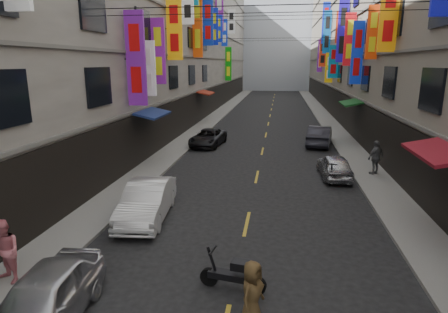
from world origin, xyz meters
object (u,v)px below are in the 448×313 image
(scooter_crossing, at_px, (234,275))
(car_right_mid, at_px, (334,166))
(pedestrian_crossing, at_px, (252,294))
(car_left_far, at_px, (208,138))
(car_right_far, at_px, (320,136))
(pedestrian_rfar, at_px, (376,157))
(pedestrian_lfar, at_px, (4,252))
(car_left_near, at_px, (43,301))
(scooter_far_right, at_px, (333,173))
(car_left_mid, at_px, (147,201))

(scooter_crossing, relative_size, car_right_mid, 0.50)
(pedestrian_crossing, bearing_deg, car_left_far, 37.36)
(car_right_far, xyz_separation_m, pedestrian_rfar, (2.14, -7.43, 0.30))
(pedestrian_rfar, bearing_deg, scooter_crossing, 25.42)
(scooter_crossing, bearing_deg, car_right_far, -2.76)
(car_right_mid, bearing_deg, pedestrian_crossing, 71.36)
(car_right_far, xyz_separation_m, pedestrian_lfar, (-9.97, -19.40, 0.27))
(pedestrian_rfar, bearing_deg, car_right_far, -110.02)
(car_left_near, relative_size, car_right_far, 0.90)
(scooter_far_right, height_order, pedestrian_crossing, pedestrian_crossing)
(car_left_near, distance_m, car_right_mid, 15.10)
(car_left_near, xyz_separation_m, car_right_far, (8.00, 20.75, 0.05))
(pedestrian_crossing, bearing_deg, pedestrian_rfar, -0.20)
(car_right_far, bearing_deg, car_left_far, 18.73)
(scooter_far_right, bearing_deg, car_left_near, 72.05)
(scooter_crossing, xyz_separation_m, car_right_mid, (3.97, 10.75, 0.17))
(pedestrian_rfar, bearing_deg, pedestrian_lfar, 8.56)
(car_left_far, xyz_separation_m, car_right_mid, (8.00, -6.70, 0.02))
(pedestrian_rfar, height_order, pedestrian_crossing, pedestrian_rfar)
(scooter_crossing, relative_size, car_left_mid, 0.41)
(scooter_far_right, distance_m, car_left_near, 14.38)
(car_left_near, distance_m, pedestrian_crossing, 4.66)
(car_left_mid, distance_m, pedestrian_rfar, 12.24)
(scooter_far_right, relative_size, pedestrian_crossing, 1.11)
(pedestrian_rfar, bearing_deg, car_right_mid, -22.40)
(car_left_near, bearing_deg, car_right_mid, 54.20)
(car_right_far, bearing_deg, car_left_near, 78.74)
(car_left_far, bearing_deg, scooter_far_right, -37.95)
(scooter_crossing, bearing_deg, car_left_near, 126.21)
(pedestrian_rfar, distance_m, pedestrian_crossing, 13.75)
(scooter_far_right, xyz_separation_m, pedestrian_rfar, (2.30, 1.27, 0.58))
(car_right_far, relative_size, pedestrian_rfar, 2.42)
(scooter_crossing, relative_size, car_right_far, 0.41)
(scooter_far_right, relative_size, car_right_far, 0.40)
(car_left_far, distance_m, pedestrian_lfar, 18.26)
(scooter_crossing, bearing_deg, car_left_far, 22.23)
(car_left_near, xyz_separation_m, pedestrian_lfar, (-1.97, 1.35, 0.32))
(car_right_far, distance_m, pedestrian_rfar, 7.73)
(pedestrian_rfar, bearing_deg, car_left_far, -67.44)
(scooter_crossing, height_order, car_left_far, car_left_far)
(scooter_crossing, xyz_separation_m, car_left_far, (-4.03, 17.45, 0.15))
(scooter_crossing, relative_size, pedestrian_crossing, 1.13)
(scooter_crossing, relative_size, pedestrian_rfar, 0.99)
(scooter_crossing, relative_size, scooter_far_right, 1.02)
(scooter_far_right, height_order, car_left_mid, car_left_mid)
(car_right_far, bearing_deg, car_left_mid, 71.49)
(car_right_mid, relative_size, pedestrian_lfar, 2.07)
(scooter_far_right, distance_m, pedestrian_lfar, 14.53)
(scooter_crossing, distance_m, pedestrian_lfar, 6.07)
(car_left_near, height_order, car_left_mid, car_left_mid)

